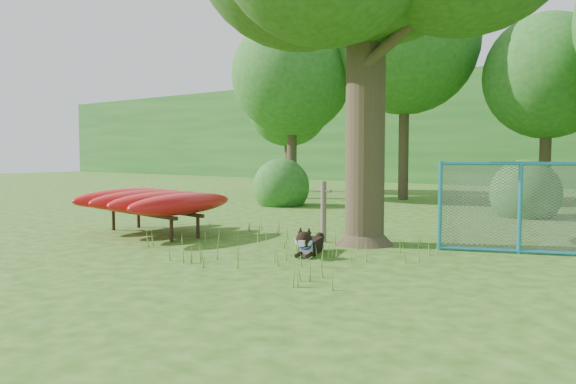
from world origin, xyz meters
The scene contains 12 objects.
ground centered at (0.00, 0.00, 0.00)m, with size 80.00×80.00×0.00m, color #244E0F.
wooden_post centered at (0.21, 2.26, 0.60)m, with size 0.31×0.11×1.14m.
kayak_rack centered at (-3.13, 0.96, 0.69)m, with size 2.80×2.88×0.90m.
husky_dog centered at (0.77, 1.03, 0.18)m, with size 0.58×1.09×0.50m.
fence_section centered at (3.46, 3.25, 0.77)m, with size 2.46×1.02×2.55m.
wildflower_clump centered at (0.50, 1.05, 0.20)m, with size 0.12×0.10×0.25m.
bg_tree_a centered at (-6.50, 10.00, 4.48)m, with size 4.40×4.40×6.70m.
bg_tree_b centered at (-3.00, 12.00, 5.61)m, with size 5.20×5.20×8.22m.
bg_tree_c centered at (1.50, 13.00, 4.11)m, with size 4.00×4.00×6.12m.
bg_tree_f centered at (-9.00, 13.00, 3.73)m, with size 3.60×3.60×5.55m.
shrub_left centered at (-5.00, 7.50, 0.00)m, with size 1.80×1.80×1.80m, color #1F591C.
shrub_mid centered at (2.00, 9.00, 0.00)m, with size 1.80×1.80×1.80m, color #1F591C.
Camera 1 is at (6.12, -6.37, 1.67)m, focal length 35.00 mm.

